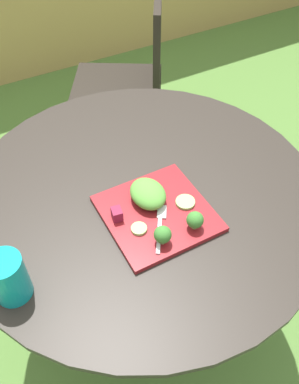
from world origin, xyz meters
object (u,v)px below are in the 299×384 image
(salad_plate, at_px, (157,213))
(drinking_glass, at_px, (9,279))
(patio_chair, at_px, (134,73))
(fork, at_px, (160,224))

(salad_plate, bearing_deg, drinking_glass, -173.83)
(patio_chair, xyz_separation_m, drinking_glass, (-0.83, -1.02, 0.26))
(patio_chair, bearing_deg, drinking_glass, -129.06)
(drinking_glass, relative_size, fork, 0.89)
(drinking_glass, bearing_deg, patio_chair, 50.94)
(patio_chair, bearing_deg, fork, -113.46)
(salad_plate, bearing_deg, fork, -110.84)
(drinking_glass, bearing_deg, fork, 0.22)
(salad_plate, bearing_deg, patio_chair, 66.43)
(fork, bearing_deg, salad_plate, 69.16)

